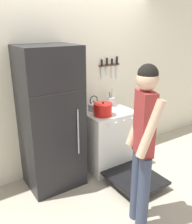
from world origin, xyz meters
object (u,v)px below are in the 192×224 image
Objects in this scene: person at (143,141)px; refrigerator at (51,120)px; tea_kettle at (94,106)px; stove_range at (108,139)px; dutch_oven_pot at (103,109)px; utensil_jar at (111,102)px.

refrigerator is at bearing 39.87° from person.
tea_kettle is at bearing 8.66° from refrigerator.
dutch_oven_pot reaches higher than stove_range.
person is at bearing -101.62° from tea_kettle.
person is at bearing -109.86° from stove_range.
person is at bearing -103.60° from dutch_oven_pot.
utensil_jar is at bearing 43.79° from stove_range.
person is (0.46, -1.22, 0.07)m from refrigerator.
dutch_oven_pot is (-0.16, -0.09, 0.54)m from stove_range.
stove_range is (0.88, -0.05, -0.49)m from refrigerator.
utensil_jar is 1.46m from person.
utensil_jar is at bearing 1.15° from tea_kettle.
utensil_jar is at bearing 37.41° from dutch_oven_pot.
dutch_oven_pot is 0.25m from tea_kettle.
person is at bearing -69.41° from refrigerator.
tea_kettle reaches higher than stove_range.
stove_range is at bearing -136.21° from utensil_jar.
refrigerator reaches higher than tea_kettle.
stove_range is 0.57m from dutch_oven_pot.
tea_kettle is 0.13× the size of person.
refrigerator is at bearing -171.34° from tea_kettle.
tea_kettle is 1.36m from person.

